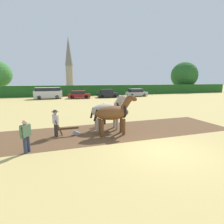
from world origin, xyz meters
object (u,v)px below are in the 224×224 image
object	(u,v)px
tree_center	(184,75)
parked_car_center_left	(107,94)
parked_car_center	(136,93)
parked_car_left	(79,95)
farmer_at_plow	(56,121)
farmer_beside_team	(104,112)
church_spire	(69,62)
draft_horse_lead_right	(108,110)
parked_van	(48,93)
farmer_onlooker_left	(26,134)
plow	(70,130)
draft_horse_lead_left	(114,113)

from	to	relation	value
tree_center	parked_car_center_left	world-z (taller)	tree_center
parked_car_center	parked_car_left	bearing A→B (deg)	-174.19
farmer_at_plow	farmer_beside_team	bearing A→B (deg)	7.58
church_spire	farmer_beside_team	bearing A→B (deg)	-91.17
parked_car_center_left	parked_car_center	size ratio (longest dim) A/B	0.93
draft_horse_lead_right	parked_car_left	bearing A→B (deg)	87.49
draft_horse_lead_right	parked_van	size ratio (longest dim) A/B	0.56
tree_center	farmer_onlooker_left	xyz separation A→B (m)	(-36.10, -34.34, -3.80)
farmer_onlooker_left	parked_car_center_left	size ratio (longest dim) A/B	0.38
farmer_beside_team	parked_car_center	size ratio (longest dim) A/B	0.37
church_spire	draft_horse_lead_right	xyz separation A→B (m)	(-1.28, -60.83, -9.00)
church_spire	parked_van	xyz separation A→B (m)	(-6.24, -38.56, -9.26)
parked_car_center_left	parked_car_center	distance (m)	6.37
parked_car_left	parked_car_center_left	size ratio (longest dim) A/B	1.03
parked_car_center_left	farmer_onlooker_left	bearing A→B (deg)	-108.09
church_spire	draft_horse_lead_right	distance (m)	61.50
plow	parked_car_center	world-z (taller)	parked_car_center
church_spire	parked_car_center_left	size ratio (longest dim) A/B	4.79
draft_horse_lead_right	farmer_beside_team	xyz separation A→B (m)	(0.06, 1.36, -0.36)
draft_horse_lead_left	parked_car_center	xyz separation A→B (m)	(12.22, 23.34, -0.60)
farmer_beside_team	parked_car_left	xyz separation A→B (m)	(0.38, 20.00, -0.26)
parked_car_center_left	tree_center	bearing A→B (deg)	26.78
church_spire	draft_horse_lead_right	world-z (taller)	church_spire
plow	parked_car_center_left	world-z (taller)	parked_car_center_left
plow	parked_car_left	xyz separation A→B (m)	(2.97, 22.03, 0.38)
farmer_at_plow	parked_van	world-z (taller)	parked_van
draft_horse_lead_left	farmer_beside_team	xyz separation A→B (m)	(0.02, 2.58, -0.41)
farmer_at_plow	farmer_onlooker_left	distance (m)	2.43
draft_horse_lead_left	parked_car_left	xyz separation A→B (m)	(0.40, 22.58, -0.67)
plow	parked_van	xyz separation A→B (m)	(-2.42, 22.94, 0.74)
tree_center	parked_van	distance (m)	37.80
draft_horse_lead_right	parked_car_center	bearing A→B (deg)	59.66
draft_horse_lead_left	parked_car_center_left	bearing A→B (deg)	74.22
draft_horse_lead_left	farmer_at_plow	world-z (taller)	draft_horse_lead_left
tree_center	parked_car_center	world-z (taller)	tree_center
plow	farmer_onlooker_left	bearing A→B (deg)	-136.93
tree_center	plow	distance (m)	47.11
parked_van	farmer_at_plow	bearing A→B (deg)	-89.15
draft_horse_lead_left	parked_van	distance (m)	24.02
draft_horse_lead_right	farmer_at_plow	distance (m)	3.45
church_spire	draft_horse_lead_right	bearing A→B (deg)	-91.20
farmer_at_plow	draft_horse_lead_right	bearing A→B (deg)	-11.94
parked_car_left	parked_car_center	world-z (taller)	parked_car_center
farmer_beside_team	parked_car_center	bearing A→B (deg)	112.82
parked_car_left	farmer_onlooker_left	bearing A→B (deg)	-92.42
farmer_at_plow	parked_car_center	world-z (taller)	farmer_at_plow
parked_car_left	draft_horse_lead_left	bearing A→B (deg)	-81.55
tree_center	church_spire	world-z (taller)	church_spire
farmer_at_plow	farmer_onlooker_left	bearing A→B (deg)	-143.93
draft_horse_lead_right	farmer_onlooker_left	world-z (taller)	draft_horse_lead_right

